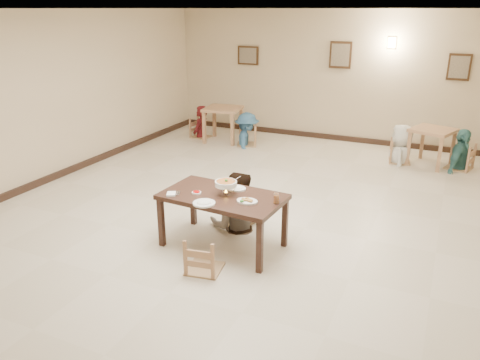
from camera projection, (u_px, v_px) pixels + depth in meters
The scene contains 31 objects.
floor at pixel (249, 217), 7.14m from camera, with size 10.00×10.00×0.00m, color beige.
ceiling at pixel (250, 8), 6.11m from camera, with size 10.00×10.00×0.00m, color white.
wall_back at pixel (335, 77), 10.89m from camera, with size 10.00×10.00×0.00m, color beige.
wall_left at pixel (40, 99), 8.19m from camera, with size 10.00×10.00×0.00m, color beige.
baseboard_back at pixel (331, 137), 11.36m from camera, with size 8.00×0.06×0.12m, color black.
baseboard_left at pixel (53, 177), 8.67m from camera, with size 0.06×10.00×0.12m, color black.
picture_a at pixel (248, 55), 11.57m from camera, with size 0.55×0.04×0.45m.
picture_b at pixel (340, 55), 10.64m from camera, with size 0.50×0.04×0.60m.
picture_c at pixel (459, 67), 9.72m from camera, with size 0.45×0.04×0.55m.
wall_sconce at pixel (392, 43), 10.11m from camera, with size 0.16×0.05×0.22m, color #FFD88C.
main_table at pixel (223, 200), 6.07m from camera, with size 1.62×0.98×0.74m.
chair_far at pixel (238, 195), 6.80m from camera, with size 0.42×0.42×0.89m.
chair_near at pixel (204, 238), 5.56m from camera, with size 0.41×0.41×0.87m.
main_diner at pixel (237, 172), 6.57m from camera, with size 0.81×0.63×1.67m, color gray.
curry_warmer at pixel (226, 184), 6.00m from camera, with size 0.32×0.28×0.26m.
rice_plate_far at pixel (235, 188), 6.23m from camera, with size 0.29×0.29×0.07m.
rice_plate_near at pixel (204, 203), 5.75m from camera, with size 0.28×0.28×0.06m.
fried_plate at pixel (247, 201), 5.80m from camera, with size 0.27×0.27×0.06m.
chili_dish at pixel (197, 193), 6.08m from camera, with size 0.12×0.12×0.03m.
napkin_cutlery at pixel (172, 194), 6.03m from camera, with size 0.19×0.24×0.03m.
drink_glass at pixel (276, 198), 5.76m from camera, with size 0.07×0.07×0.14m.
bg_table_left at pixel (223, 113), 11.01m from camera, with size 0.91×0.91×0.81m.
bg_table_right at pixel (432, 135), 9.32m from camera, with size 0.96×0.96×0.75m.
bg_chair_ll at pixel (200, 120), 11.40m from camera, with size 0.42×0.42×0.90m.
bg_chair_lr at pixel (247, 125), 10.76m from camera, with size 0.44×0.44×0.93m.
bg_chair_rl at pixel (402, 142), 9.54m from camera, with size 0.42×0.42×0.89m.
bg_chair_rr at pixel (462, 145), 9.15m from camera, with size 0.45×0.45×0.97m.
bg_diner_a at pixel (200, 106), 11.29m from camera, with size 0.57×0.38×1.57m, color #521215.
bg_diner_b at pixel (247, 113), 10.66m from camera, with size 0.98×0.56×1.52m, color #326690.
bg_diner_c at pixel (404, 125), 9.42m from camera, with size 0.78×0.51×1.59m, color silver.
bg_diner_d at pixel (465, 129), 9.03m from camera, with size 0.94×0.39×1.61m, color teal.
Camera 1 is at (2.58, -5.97, 3.00)m, focal length 35.00 mm.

